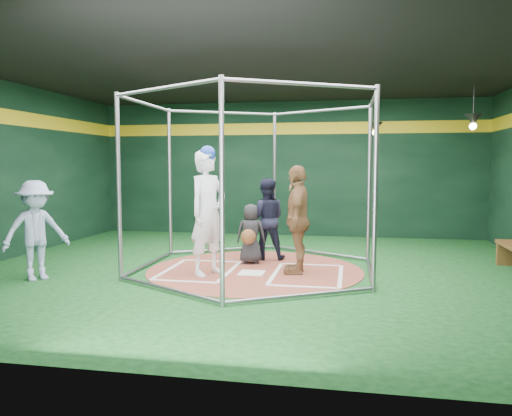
# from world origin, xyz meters

# --- Properties ---
(room_shell) EXTENTS (10.10, 9.10, 3.53)m
(room_shell) POSITION_xyz_m (0.00, 0.01, 1.75)
(room_shell) COLOR #0D3B13
(room_shell) RESTS_ON ground
(clay_disc) EXTENTS (3.80, 3.80, 0.01)m
(clay_disc) POSITION_xyz_m (0.00, 0.00, 0.01)
(clay_disc) COLOR #964936
(clay_disc) RESTS_ON ground
(home_plate) EXTENTS (0.43, 0.43, 0.01)m
(home_plate) POSITION_xyz_m (0.00, -0.30, 0.02)
(home_plate) COLOR white
(home_plate) RESTS_ON clay_disc
(batter_box_left) EXTENTS (1.17, 1.77, 0.01)m
(batter_box_left) POSITION_xyz_m (-0.95, -0.25, 0.02)
(batter_box_left) COLOR white
(batter_box_left) RESTS_ON clay_disc
(batter_box_right) EXTENTS (1.17, 1.77, 0.01)m
(batter_box_right) POSITION_xyz_m (0.95, -0.25, 0.02)
(batter_box_right) COLOR white
(batter_box_right) RESTS_ON clay_disc
(batting_cage) EXTENTS (4.05, 4.67, 3.00)m
(batting_cage) POSITION_xyz_m (-0.00, -0.00, 1.50)
(batting_cage) COLOR gray
(batting_cage) RESTS_ON ground
(pendant_lamp_near) EXTENTS (0.34, 0.34, 0.90)m
(pendant_lamp_near) POSITION_xyz_m (2.20, 3.60, 2.74)
(pendant_lamp_near) COLOR black
(pendant_lamp_near) RESTS_ON room_shell
(pendant_lamp_far) EXTENTS (0.34, 0.34, 0.90)m
(pendant_lamp_far) POSITION_xyz_m (4.00, 2.00, 2.74)
(pendant_lamp_far) COLOR black
(pendant_lamp_far) RESTS_ON room_shell
(batter_figure) EXTENTS (0.81, 0.91, 2.17)m
(batter_figure) POSITION_xyz_m (-0.70, -0.51, 1.08)
(batter_figure) COLOR silver
(batter_figure) RESTS_ON clay_disc
(visitor_leopard) EXTENTS (0.47, 1.09, 1.85)m
(visitor_leopard) POSITION_xyz_m (0.76, -0.11, 0.93)
(visitor_leopard) COLOR #AB7B49
(visitor_leopard) RESTS_ON clay_disc
(catcher_figure) EXTENTS (0.59, 0.60, 1.12)m
(catcher_figure) POSITION_xyz_m (-0.19, 0.54, 0.57)
(catcher_figure) COLOR black
(catcher_figure) RESTS_ON clay_disc
(umpire) EXTENTS (0.86, 0.72, 1.59)m
(umpire) POSITION_xyz_m (0.02, 1.03, 0.81)
(umpire) COLOR black
(umpire) RESTS_ON clay_disc
(bystander_blue) EXTENTS (1.12, 1.19, 1.62)m
(bystander_blue) POSITION_xyz_m (-3.35, -1.35, 0.81)
(bystander_blue) COLOR #94A4C4
(bystander_blue) RESTS_ON ground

